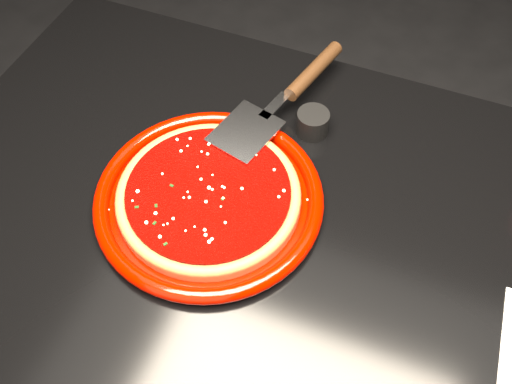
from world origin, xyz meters
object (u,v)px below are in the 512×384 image
at_px(plate, 209,198).
at_px(ramekin, 313,123).
at_px(pizza_server, 283,98).
at_px(table, 291,360).

relative_size(plate, ramekin, 6.49).
xyz_separation_m(pizza_server, ramekin, (0.05, -0.01, -0.02)).
distance_m(pizza_server, ramekin, 0.06).
distance_m(plate, ramekin, 0.21).
xyz_separation_m(plate, pizza_server, (0.04, 0.20, 0.03)).
relative_size(pizza_server, ramekin, 6.75).
distance_m(table, plate, 0.42).
height_order(table, pizza_server, pizza_server).
height_order(plate, ramekin, ramekin).
bearing_deg(ramekin, plate, -116.32).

